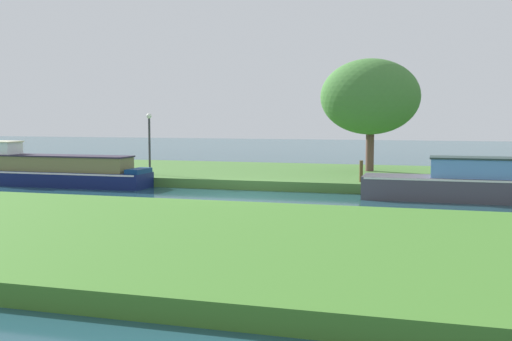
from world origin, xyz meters
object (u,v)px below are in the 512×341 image
object	(u,v)px
lamp_post	(149,136)
mooring_post_near	(361,171)
navy_barge	(54,171)
willow_tree_left	(370,97)

from	to	relation	value
lamp_post	mooring_post_near	size ratio (longest dim) A/B	3.20
navy_barge	lamp_post	xyz separation A→B (m)	(3.54, 2.19, 1.53)
lamp_post	mooring_post_near	xyz separation A→B (m)	(9.65, -0.60, -1.33)
willow_tree_left	mooring_post_near	size ratio (longest dim) A/B	6.17
navy_barge	willow_tree_left	world-z (taller)	willow_tree_left
willow_tree_left	mooring_post_near	bearing A→B (deg)	-87.57
mooring_post_near	willow_tree_left	bearing A→B (deg)	92.43
mooring_post_near	lamp_post	bearing A→B (deg)	176.41
lamp_post	navy_barge	bearing A→B (deg)	-148.34
willow_tree_left	mooring_post_near	distance (m)	5.76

